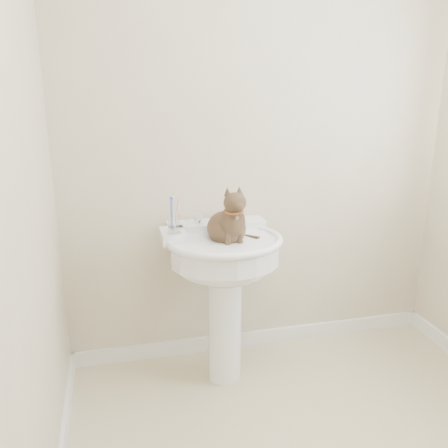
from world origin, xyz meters
TOP-DOWN VIEW (x-y plane):
  - wall_back at (0.00, 1.10)m, footprint 2.20×0.00m
  - wall_left at (-1.10, 0.00)m, footprint 0.00×2.20m
  - baseboard_back at (0.00, 1.09)m, footprint 2.20×0.02m
  - pedestal_sink at (-0.28, 0.81)m, footprint 0.61×0.60m
  - faucet at (-0.28, 0.96)m, footprint 0.28×0.12m
  - soap_bar at (-0.17, 1.04)m, footprint 0.09×0.06m
  - toothbrush_cup at (-0.52, 0.83)m, footprint 0.07×0.07m
  - cat at (-0.26, 0.80)m, footprint 0.21×0.27m

SIDE VIEW (x-z plane):
  - baseboard_back at x=0.00m, z-range 0.00..0.09m
  - pedestal_sink at x=-0.28m, z-range 0.24..1.08m
  - soap_bar at x=-0.17m, z-range 0.84..0.87m
  - cat at x=-0.26m, z-range 0.68..1.07m
  - faucet at x=-0.28m, z-range 0.81..0.95m
  - toothbrush_cup at x=-0.52m, z-range 0.79..0.98m
  - wall_back at x=0.00m, z-range 0.00..2.50m
  - wall_left at x=-1.10m, z-range 0.00..2.50m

